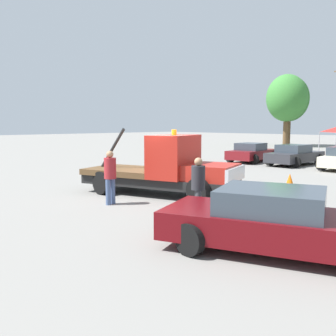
{
  "coord_description": "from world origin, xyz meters",
  "views": [
    {
      "loc": [
        10.25,
        -9.65,
        2.68
      ],
      "look_at": [
        0.5,
        0.0,
        1.05
      ],
      "focal_mm": 40.0,
      "sensor_mm": 36.0,
      "label": 1
    }
  ],
  "objects_px": {
    "person_at_hood": "(110,174)",
    "traffic_cone": "(290,180)",
    "person_near_truck": "(198,184)",
    "tow_truck": "(168,170)",
    "tree_right": "(287,98)",
    "foreground_car": "(280,222)",
    "parked_car_charcoal": "(295,155)",
    "parked_car_maroon": "(252,153)",
    "tree_center": "(289,99)"
  },
  "relations": [
    {
      "from": "tow_truck",
      "to": "person_at_hood",
      "type": "relative_size",
      "value": 3.53
    },
    {
      "from": "parked_car_maroon",
      "to": "tree_center",
      "type": "relative_size",
      "value": 0.53
    },
    {
      "from": "person_at_hood",
      "to": "person_near_truck",
      "type": "bearing_deg",
      "value": 0.01
    },
    {
      "from": "person_near_truck",
      "to": "parked_car_maroon",
      "type": "distance_m",
      "value": 16.83
    },
    {
      "from": "tow_truck",
      "to": "tree_right",
      "type": "relative_size",
      "value": 0.76
    },
    {
      "from": "person_at_hood",
      "to": "parked_car_maroon",
      "type": "xyz_separation_m",
      "value": [
        -4.5,
        15.46,
        -0.39
      ]
    },
    {
      "from": "traffic_cone",
      "to": "foreground_car",
      "type": "bearing_deg",
      "value": -63.96
    },
    {
      "from": "tree_center",
      "to": "person_at_hood",
      "type": "bearing_deg",
      "value": -70.86
    },
    {
      "from": "person_at_hood",
      "to": "tree_center",
      "type": "xyz_separation_m",
      "value": [
        -12.42,
        35.77,
        4.65
      ]
    },
    {
      "from": "foreground_car",
      "to": "person_near_truck",
      "type": "relative_size",
      "value": 3.07
    },
    {
      "from": "person_near_truck",
      "to": "person_at_hood",
      "type": "bearing_deg",
      "value": -39.11
    },
    {
      "from": "tree_right",
      "to": "foreground_car",
      "type": "bearing_deg",
      "value": -62.16
    },
    {
      "from": "person_near_truck",
      "to": "person_at_hood",
      "type": "xyz_separation_m",
      "value": [
        -3.34,
        -0.57,
        0.03
      ]
    },
    {
      "from": "person_near_truck",
      "to": "tow_truck",
      "type": "bearing_deg",
      "value": -80.16
    },
    {
      "from": "foreground_car",
      "to": "person_at_hood",
      "type": "bearing_deg",
      "value": 156.19
    },
    {
      "from": "person_near_truck",
      "to": "tree_right",
      "type": "height_order",
      "value": "tree_right"
    },
    {
      "from": "tree_center",
      "to": "parked_car_charcoal",
      "type": "bearing_deg",
      "value": -61.24
    },
    {
      "from": "person_near_truck",
      "to": "tree_right",
      "type": "relative_size",
      "value": 0.21
    },
    {
      "from": "tree_right",
      "to": "tree_center",
      "type": "bearing_deg",
      "value": 111.21
    },
    {
      "from": "tow_truck",
      "to": "traffic_cone",
      "type": "distance_m",
      "value": 5.69
    },
    {
      "from": "foreground_car",
      "to": "person_near_truck",
      "type": "height_order",
      "value": "person_near_truck"
    },
    {
      "from": "person_near_truck",
      "to": "person_at_hood",
      "type": "distance_m",
      "value": 3.39
    },
    {
      "from": "traffic_cone",
      "to": "person_at_hood",
      "type": "bearing_deg",
      "value": -107.58
    },
    {
      "from": "tow_truck",
      "to": "tree_center",
      "type": "distance_m",
      "value": 35.89
    },
    {
      "from": "tow_truck",
      "to": "tree_right",
      "type": "height_order",
      "value": "tree_right"
    },
    {
      "from": "tow_truck",
      "to": "tree_center",
      "type": "bearing_deg",
      "value": 92.45
    },
    {
      "from": "parked_car_charcoal",
      "to": "traffic_cone",
      "type": "relative_size",
      "value": 8.39
    },
    {
      "from": "parked_car_maroon",
      "to": "traffic_cone",
      "type": "distance_m",
      "value": 10.43
    },
    {
      "from": "tow_truck",
      "to": "parked_car_charcoal",
      "type": "bearing_deg",
      "value": 78.42
    },
    {
      "from": "person_at_hood",
      "to": "parked_car_charcoal",
      "type": "bearing_deg",
      "value": 85.27
    },
    {
      "from": "person_near_truck",
      "to": "tree_right",
      "type": "xyz_separation_m",
      "value": [
        -14.91,
        33.01,
        4.61
      ]
    },
    {
      "from": "parked_car_maroon",
      "to": "tree_right",
      "type": "height_order",
      "value": "tree_right"
    },
    {
      "from": "tow_truck",
      "to": "foreground_car",
      "type": "distance_m",
      "value": 6.76
    },
    {
      "from": "foreground_car",
      "to": "tree_right",
      "type": "relative_size",
      "value": 0.64
    },
    {
      "from": "tow_truck",
      "to": "parked_car_charcoal",
      "type": "distance_m",
      "value": 13.24
    },
    {
      "from": "parked_car_maroon",
      "to": "tree_center",
      "type": "height_order",
      "value": "tree_center"
    },
    {
      "from": "tree_center",
      "to": "traffic_cone",
      "type": "relative_size",
      "value": 15.41
    },
    {
      "from": "foreground_car",
      "to": "traffic_cone",
      "type": "xyz_separation_m",
      "value": [
        -3.89,
        7.97,
        -0.4
      ]
    },
    {
      "from": "traffic_cone",
      "to": "parked_car_charcoal",
      "type": "bearing_deg",
      "value": 115.51
    },
    {
      "from": "foreground_car",
      "to": "traffic_cone",
      "type": "height_order",
      "value": "foreground_car"
    },
    {
      "from": "person_near_truck",
      "to": "parked_car_charcoal",
      "type": "height_order",
      "value": "person_near_truck"
    },
    {
      "from": "person_at_hood",
      "to": "traffic_cone",
      "type": "xyz_separation_m",
      "value": [
        2.43,
        7.68,
        -0.78
      ]
    },
    {
      "from": "person_near_truck",
      "to": "traffic_cone",
      "type": "relative_size",
      "value": 3.18
    },
    {
      "from": "person_at_hood",
      "to": "parked_car_charcoal",
      "type": "distance_m",
      "value": 15.72
    },
    {
      "from": "tow_truck",
      "to": "parked_car_maroon",
      "type": "height_order",
      "value": "tow_truck"
    },
    {
      "from": "tow_truck",
      "to": "traffic_cone",
      "type": "xyz_separation_m",
      "value": [
        2.26,
        5.18,
        -0.7
      ]
    },
    {
      "from": "parked_car_charcoal",
      "to": "tree_right",
      "type": "bearing_deg",
      "value": 31.64
    },
    {
      "from": "foreground_car",
      "to": "tow_truck",
      "type": "bearing_deg",
      "value": 134.42
    },
    {
      "from": "person_near_truck",
      "to": "parked_car_charcoal",
      "type": "relative_size",
      "value": 0.38
    },
    {
      "from": "parked_car_charcoal",
      "to": "tree_right",
      "type": "xyz_separation_m",
      "value": [
        -10.2,
        17.93,
        4.97
      ]
    }
  ]
}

